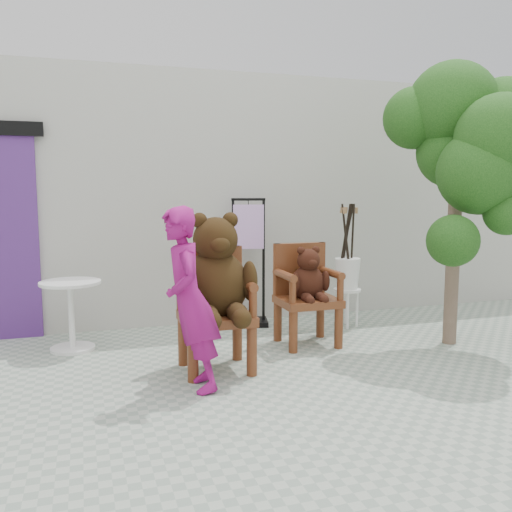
# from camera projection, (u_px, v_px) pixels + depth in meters

# --- Properties ---
(ground_plane) EXTENTS (60.00, 60.00, 0.00)m
(ground_plane) POSITION_uv_depth(u_px,v_px,m) (345.00, 393.00, 4.32)
(ground_plane) COLOR #9BA594
(ground_plane) RESTS_ON ground
(back_wall) EXTENTS (9.00, 1.00, 3.00)m
(back_wall) POSITION_uv_depth(u_px,v_px,m) (238.00, 198.00, 7.06)
(back_wall) COLOR #B8B5AC
(back_wall) RESTS_ON ground
(chair_big) EXTENTS (0.70, 0.75, 1.42)m
(chair_big) POSITION_uv_depth(u_px,v_px,m) (216.00, 283.00, 4.79)
(chair_big) COLOR #512511
(chair_big) RESTS_ON ground
(chair_small) EXTENTS (0.60, 0.56, 1.05)m
(chair_small) POSITION_uv_depth(u_px,v_px,m) (306.00, 285.00, 5.65)
(chair_small) COLOR #512511
(chair_small) RESTS_ON ground
(person) EXTENTS (0.37, 0.55, 1.48)m
(person) POSITION_uv_depth(u_px,v_px,m) (190.00, 300.00, 4.30)
(person) COLOR #921267
(person) RESTS_ON ground
(cafe_table) EXTENTS (0.60, 0.60, 0.70)m
(cafe_table) POSITION_uv_depth(u_px,v_px,m) (71.00, 307.00, 5.44)
(cafe_table) COLOR white
(cafe_table) RESTS_ON ground
(display_stand) EXTENTS (0.52, 0.44, 1.51)m
(display_stand) POSITION_uv_depth(u_px,v_px,m) (248.00, 277.00, 6.44)
(display_stand) COLOR black
(display_stand) RESTS_ON ground
(stool_bucket) EXTENTS (0.32, 0.32, 1.45)m
(stool_bucket) POSITION_uv_depth(u_px,v_px,m) (347.00, 273.00, 6.35)
(stool_bucket) COLOR white
(stool_bucket) RESTS_ON ground
(tree) EXTENTS (1.60, 1.50, 2.92)m
(tree) POSITION_uv_depth(u_px,v_px,m) (473.00, 140.00, 5.45)
(tree) COLOR brown
(tree) RESTS_ON ground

